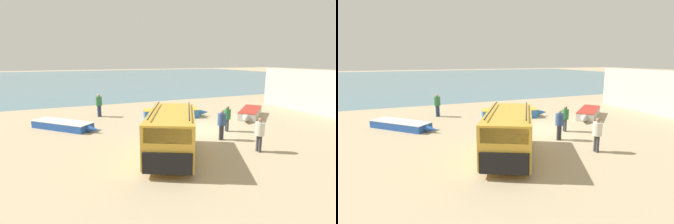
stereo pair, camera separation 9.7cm
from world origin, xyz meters
TOP-DOWN VIEW (x-y plane):
  - ground_plane at (0.00, 0.00)m, footprint 200.00×200.00m
  - sea_water at (0.00, 52.00)m, footprint 120.00×80.00m
  - harbor_wall at (11.05, 1.00)m, footprint 0.50×10.67m
  - parked_van at (-3.83, -3.48)m, footprint 4.06×5.36m
  - fishing_rowboat_0 at (-8.20, 3.72)m, footprint 4.08×4.20m
  - fishing_rowboat_1 at (5.18, 1.80)m, footprint 4.22×3.90m
  - fishing_rowboat_2 at (-0.26, 4.14)m, footprint 5.20×2.24m
  - fisherman_0 at (-0.21, -2.18)m, footprint 0.45×0.45m
  - fisherman_1 at (-5.52, 6.62)m, footprint 0.47×0.47m
  - fisherman_2 at (1.12, -0.85)m, footprint 0.42×0.42m
  - fisherman_3 at (0.36, -4.52)m, footprint 0.45×0.45m

SIDE VIEW (x-z plane):
  - ground_plane at x=0.00m, z-range 0.00..0.00m
  - sea_water at x=0.00m, z-range 0.00..0.01m
  - fishing_rowboat_0 at x=-8.20m, z-range 0.00..0.50m
  - fishing_rowboat_1 at x=5.18m, z-range 0.00..0.62m
  - fishing_rowboat_2 at x=-0.26m, z-range 0.00..0.65m
  - fisherman_2 at x=1.12m, z-range 0.16..1.77m
  - fisherman_3 at x=0.36m, z-range 0.17..1.86m
  - fisherman_0 at x=-0.21m, z-range 0.17..1.89m
  - fisherman_1 at x=-5.52m, z-range 0.18..1.97m
  - parked_van at x=-3.83m, z-range 0.05..2.28m
  - harbor_wall at x=11.05m, z-range 0.00..3.55m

